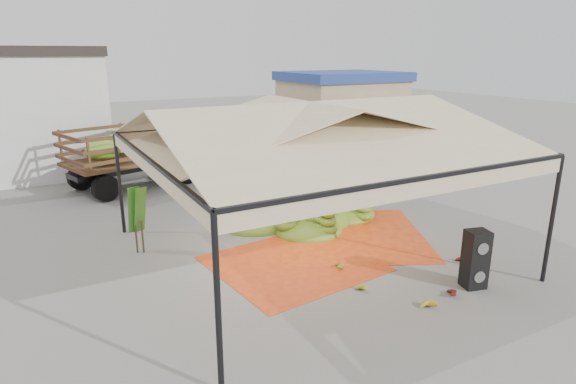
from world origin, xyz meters
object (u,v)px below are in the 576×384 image
speaker_stack (475,259)px  truck_left (164,145)px  vendor (241,192)px  banana_heap (304,203)px  truck_right (365,135)px

speaker_stack → truck_left: 13.38m
vendor → truck_left: size_ratio=0.21×
banana_heap → speaker_stack: bearing=-79.4°
speaker_stack → truck_right: 11.93m
banana_heap → vendor: (-1.57, 1.41, 0.21)m
speaker_stack → truck_right: truck_right is taller
banana_heap → truck_right: (6.16, 4.98, 0.94)m
vendor → banana_heap: bearing=126.0°
speaker_stack → truck_right: size_ratio=0.18×
vendor → truck_left: 5.80m
banana_heap → truck_left: size_ratio=0.70×
vendor → speaker_stack: bearing=98.1°
truck_right → truck_left: bearing=145.6°
banana_heap → truck_right: size_ratio=0.70×
banana_heap → speaker_stack: speaker_stack is taller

